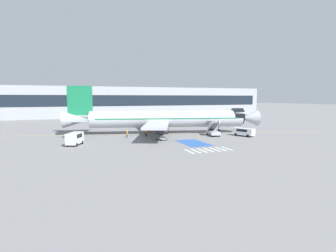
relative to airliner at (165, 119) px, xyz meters
The scene contains 21 objects.
ground_plane 3.84m from the airliner, 163.26° to the left, with size 600.00×600.00×0.00m, color slate.
apron_leadline_yellow 3.69m from the airliner, 13.93° to the right, with size 0.20×81.02×0.01m, color gold.
apron_stand_patch_blue 14.96m from the airliner, 87.73° to the right, with size 4.72×8.34×0.01m, color #2856A8.
apron_walkway_bar_0 22.23m from the airliner, 99.51° to the right, with size 0.44×3.60×0.01m, color silver.
apron_walkway_bar_1 22.07m from the airliner, 96.39° to the right, with size 0.44×3.60×0.01m, color silver.
apron_walkway_bar_2 21.97m from the airliner, 93.24° to the right, with size 0.44×3.60×0.01m, color silver.
apron_walkway_bar_3 21.93m from the airliner, 90.06° to the right, with size 0.44×3.60×0.01m, color silver.
apron_walkway_bar_4 21.97m from the airliner, 86.89° to the right, with size 0.44×3.60×0.01m, color silver.
apron_walkway_bar_5 22.06m from the airliner, 83.73° to the right, with size 0.44×3.60×0.01m, color silver.
apron_walkway_bar_6 22.22m from the airliner, 80.61° to the right, with size 0.44×3.60×0.01m, color silver.
airliner is the anchor object (origin of this frame).
boarding_stairs_forward 12.01m from the airliner, 36.98° to the right, with size 3.29×5.54×4.03m.
fuel_tanker 24.41m from the airliner, 110.23° to the left, with size 10.11×3.34×3.29m.
service_van_0 18.70m from the airliner, 34.23° to the right, with size 3.68×5.12×1.84m.
service_van_1 22.98m from the airliner, 157.11° to the right, with size 3.43×4.63×2.33m.
baggage_cart 10.31m from the airliner, 114.38° to the right, with size 2.01×2.86×0.87m.
ground_crew_0 11.10m from the airliner, 161.09° to the right, with size 0.29×0.46×1.66m.
ground_crew_1 7.00m from the airliner, 151.54° to the right, with size 0.46×0.29×1.85m.
traffic_cone_0 9.56m from the airliner, 54.31° to the right, with size 0.49×0.49×0.54m.
traffic_cone_1 12.22m from the airliner, 124.51° to the right, with size 0.50×0.50×0.55m.
terminal_building 63.26m from the airliner, 84.06° to the left, with size 133.77×12.10×13.62m.
Camera 1 is at (-20.52, -60.25, 8.79)m, focal length 28.00 mm.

